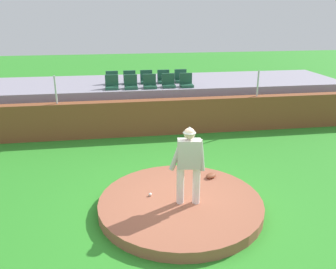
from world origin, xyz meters
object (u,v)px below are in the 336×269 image
object	(u,v)px
stadium_chair_4	(186,82)
stadium_chair_3	(168,83)
stadium_chair_7	(147,79)
stadium_chair_0	(112,85)
pitcher	(189,160)
stadium_chair_6	(130,80)
stadium_chair_2	(150,84)
fielding_glove	(211,176)
stadium_chair_8	(164,79)
stadium_chair_5	(112,80)
stadium_chair_9	(181,78)
stadium_chair_1	(131,84)
baseball	(150,194)

from	to	relation	value
stadium_chair_4	stadium_chair_3	bearing A→B (deg)	-2.76
stadium_chair_3	stadium_chair_7	distance (m)	1.17
stadium_chair_0	pitcher	bearing A→B (deg)	103.33
stadium_chair_6	stadium_chair_7	size ratio (longest dim) A/B	1.00
stadium_chair_2	stadium_chair_3	distance (m)	0.71
stadium_chair_0	stadium_chair_6	xyz separation A→B (m)	(0.71, 0.89, 0.00)
pitcher	stadium_chair_6	xyz separation A→B (m)	(-0.83, 7.36, 0.34)
stadium_chair_0	fielding_glove	bearing A→B (deg)	113.54
fielding_glove	stadium_chair_8	world-z (taller)	stadium_chair_8
fielding_glove	stadium_chair_8	bearing A→B (deg)	-122.77
pitcher	stadium_chair_5	size ratio (longest dim) A/B	3.47
stadium_chair_6	stadium_chair_9	size ratio (longest dim) A/B	1.00
stadium_chair_1	stadium_chair_9	world-z (taller)	same
stadium_chair_6	stadium_chair_2	bearing A→B (deg)	126.84
pitcher	stadium_chair_1	bearing A→B (deg)	106.37
stadium_chair_0	stadium_chair_7	xyz separation A→B (m)	(1.38, 0.90, 0.00)
stadium_chair_3	stadium_chair_5	xyz separation A→B (m)	(-2.11, 0.89, 0.00)
stadium_chair_2	stadium_chair_9	xyz separation A→B (m)	(1.36, 0.92, 0.00)
fielding_glove	stadium_chair_4	distance (m)	5.51
pitcher	stadium_chair_9	size ratio (longest dim) A/B	3.47
stadium_chair_9	pitcher	bearing A→B (deg)	80.41
baseball	stadium_chair_0	world-z (taller)	stadium_chair_0
pitcher	stadium_chair_8	bearing A→B (deg)	94.81
stadium_chair_3	stadium_chair_5	size ratio (longest dim) A/B	1.00
stadium_chair_0	stadium_chair_1	bearing A→B (deg)	175.92
stadium_chair_5	stadium_chair_9	size ratio (longest dim) A/B	1.00
stadium_chair_0	stadium_chair_5	xyz separation A→B (m)	(0.02, 0.88, 0.00)
baseball	stadium_chair_8	distance (m)	7.16
stadium_chair_6	stadium_chair_8	bearing A→B (deg)	178.74
stadium_chair_8	stadium_chair_2	bearing A→B (deg)	54.05
fielding_glove	stadium_chair_9	xyz separation A→B (m)	(0.43, 6.25, 1.29)
stadium_chair_4	stadium_chair_5	bearing A→B (deg)	-18.37
stadium_chair_1	stadium_chair_5	size ratio (longest dim) A/B	1.00
stadium_chair_6	stadium_chair_8	size ratio (longest dim) A/B	1.00
stadium_chair_4	stadium_chair_9	bearing A→B (deg)	-88.11
pitcher	stadium_chair_5	bearing A→B (deg)	110.64
stadium_chair_3	stadium_chair_6	xyz separation A→B (m)	(-1.42, 0.90, 0.00)
fielding_glove	stadium_chair_7	world-z (taller)	stadium_chair_7
pitcher	stadium_chair_5	xyz separation A→B (m)	(-1.52, 7.35, 0.34)
baseball	stadium_chair_2	xyz separation A→B (m)	(0.65, 6.01, 1.31)
stadium_chair_5	stadium_chair_6	distance (m)	0.69
stadium_chair_6	stadium_chair_8	world-z (taller)	same
baseball	stadium_chair_2	bearing A→B (deg)	83.78
baseball	stadium_chair_7	xyz separation A→B (m)	(0.63, 6.95, 1.31)
pitcher	stadium_chair_2	world-z (taller)	pitcher
stadium_chair_3	stadium_chair_1	bearing A→B (deg)	1.56
stadium_chair_2	stadium_chair_5	xyz separation A→B (m)	(-1.39, 0.93, 0.00)
stadium_chair_5	stadium_chair_4	bearing A→B (deg)	161.63
fielding_glove	stadium_chair_5	world-z (taller)	stadium_chair_5
stadium_chair_9	baseball	bearing A→B (deg)	73.75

